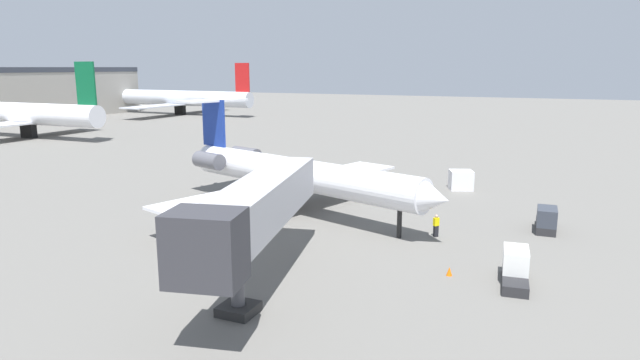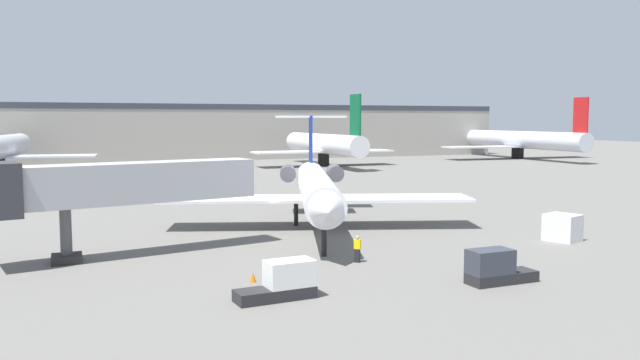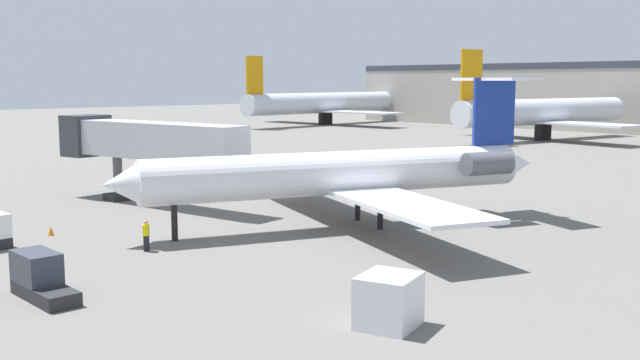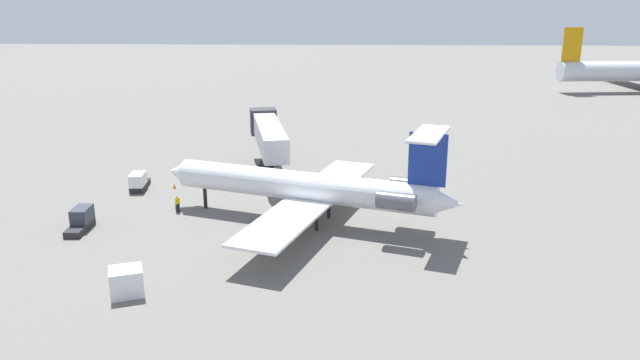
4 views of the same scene
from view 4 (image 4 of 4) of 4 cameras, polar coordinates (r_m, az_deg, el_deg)
name	(u,v)px [view 4 (image 4 of 4)]	position (r m, az deg, el deg)	size (l,w,h in m)	color
ground_plane	(315,212)	(59.45, -0.48, -2.98)	(400.00, 400.00, 0.10)	#66635E
regional_jet	(311,187)	(55.54, -0.80, -0.64)	(25.58, 27.98, 9.24)	white
jet_bridge	(268,133)	(71.63, -4.85, 4.36)	(17.63, 6.49, 6.37)	#ADADB2
ground_crew_marshaller	(177,204)	(60.60, -13.11, -2.14)	(0.47, 0.46, 1.69)	black
baggage_tug_lead	(139,182)	(68.55, -16.48, -0.19)	(4.11, 1.74, 1.90)	#262628
baggage_tug_trailing	(81,220)	(58.85, -21.31, -3.49)	(4.04, 1.53, 1.90)	#262628
cargo_container_uld	(126,282)	(45.35, -17.54, -9.01)	(2.66, 2.81, 1.96)	silver
traffic_cone_near	(174,186)	(68.11, -13.37, -0.55)	(0.36, 0.36, 0.55)	orange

